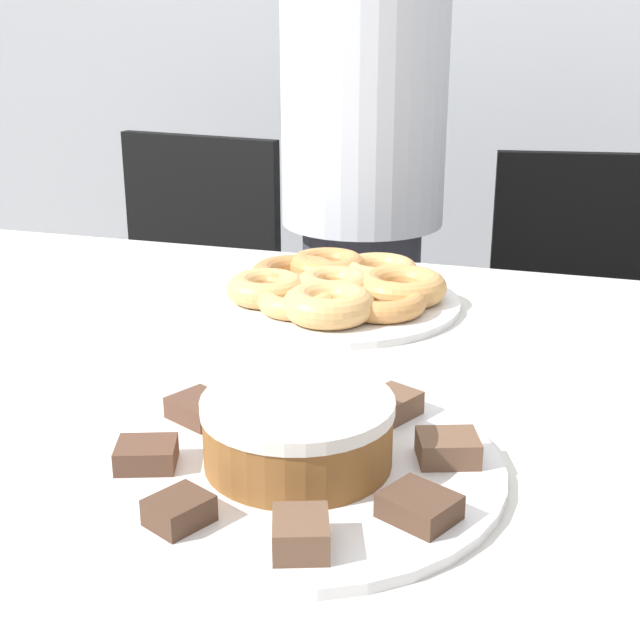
{
  "coord_description": "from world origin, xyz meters",
  "views": [
    {
      "loc": [
        0.24,
        -0.83,
        1.16
      ],
      "look_at": [
        -0.03,
        0.05,
        0.84
      ],
      "focal_mm": 50.0,
      "sensor_mm": 36.0,
      "label": 1
    }
  ],
  "objects_px": {
    "person_standing": "(362,197)",
    "plate_cake": "(298,468)",
    "office_chair_right": "(587,400)",
    "plate_donuts": "(334,302)",
    "frosted_cake": "(298,431)",
    "office_chair_left": "(173,351)"
  },
  "relations": [
    {
      "from": "plate_donuts",
      "to": "frosted_cake",
      "type": "xyz_separation_m",
      "value": [
        0.1,
        -0.45,
        0.04
      ]
    },
    {
      "from": "person_standing",
      "to": "frosted_cake",
      "type": "xyz_separation_m",
      "value": [
        0.2,
        -0.99,
        0.0
      ]
    },
    {
      "from": "frosted_cake",
      "to": "plate_donuts",
      "type": "bearing_deg",
      "value": 102.27
    },
    {
      "from": "person_standing",
      "to": "office_chair_left",
      "type": "height_order",
      "value": "person_standing"
    },
    {
      "from": "person_standing",
      "to": "plate_cake",
      "type": "relative_size",
      "value": 4.31
    },
    {
      "from": "office_chair_right",
      "to": "frosted_cake",
      "type": "xyz_separation_m",
      "value": [
        -0.26,
        -1.05,
        0.4
      ]
    },
    {
      "from": "office_chair_left",
      "to": "plate_cake",
      "type": "distance_m",
      "value": 1.29
    },
    {
      "from": "office_chair_right",
      "to": "plate_donuts",
      "type": "distance_m",
      "value": 0.79
    },
    {
      "from": "office_chair_right",
      "to": "plate_cake",
      "type": "xyz_separation_m",
      "value": [
        -0.26,
        -1.05,
        0.36
      ]
    },
    {
      "from": "office_chair_left",
      "to": "plate_cake",
      "type": "bearing_deg",
      "value": -51.15
    },
    {
      "from": "person_standing",
      "to": "office_chair_right",
      "type": "distance_m",
      "value": 0.6
    },
    {
      "from": "office_chair_left",
      "to": "office_chair_right",
      "type": "distance_m",
      "value": 0.91
    },
    {
      "from": "office_chair_left",
      "to": "plate_donuts",
      "type": "relative_size",
      "value": 2.61
    },
    {
      "from": "person_standing",
      "to": "frosted_cake",
      "type": "relative_size",
      "value": 9.32
    },
    {
      "from": "plate_cake",
      "to": "plate_donuts",
      "type": "relative_size",
      "value": 1.05
    },
    {
      "from": "plate_cake",
      "to": "plate_donuts",
      "type": "distance_m",
      "value": 0.46
    },
    {
      "from": "plate_donuts",
      "to": "frosted_cake",
      "type": "height_order",
      "value": "frosted_cake"
    },
    {
      "from": "office_chair_left",
      "to": "plate_donuts",
      "type": "xyz_separation_m",
      "value": [
        0.55,
        -0.6,
        0.36
      ]
    },
    {
      "from": "plate_cake",
      "to": "person_standing",
      "type": "bearing_deg",
      "value": 101.26
    },
    {
      "from": "person_standing",
      "to": "plate_cake",
      "type": "distance_m",
      "value": 1.01
    },
    {
      "from": "office_chair_left",
      "to": "office_chair_right",
      "type": "height_order",
      "value": "same"
    },
    {
      "from": "office_chair_right",
      "to": "plate_cake",
      "type": "height_order",
      "value": "office_chair_right"
    }
  ]
}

